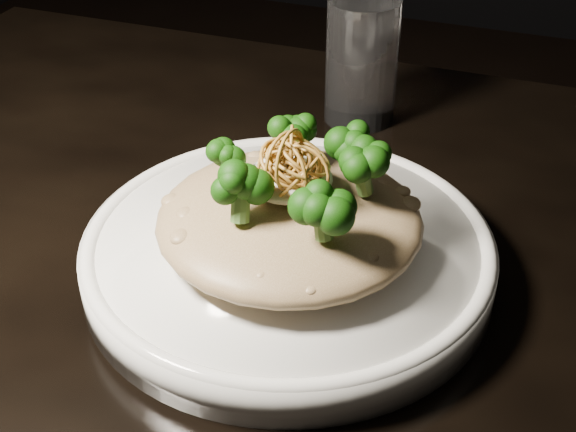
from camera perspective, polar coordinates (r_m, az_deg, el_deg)
name	(u,v)px	position (r m, az deg, el deg)	size (l,w,h in m)	color
table	(275,316)	(0.73, -0.91, -7.16)	(1.10, 0.80, 0.75)	black
plate	(288,255)	(0.64, 0.00, -2.83)	(0.32, 0.32, 0.03)	silver
risotto	(289,220)	(0.61, 0.11, -0.25)	(0.20, 0.20, 0.04)	brown
broccoli	(289,162)	(0.59, 0.04, 3.86)	(0.14, 0.14, 0.05)	black
cheese	(289,179)	(0.60, 0.05, 2.67)	(0.07, 0.07, 0.02)	white
shallots	(291,148)	(0.57, 0.23, 4.86)	(0.07, 0.07, 0.04)	brown
drinking_glass	(362,61)	(0.85, 5.26, 10.90)	(0.07, 0.07, 0.13)	silver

